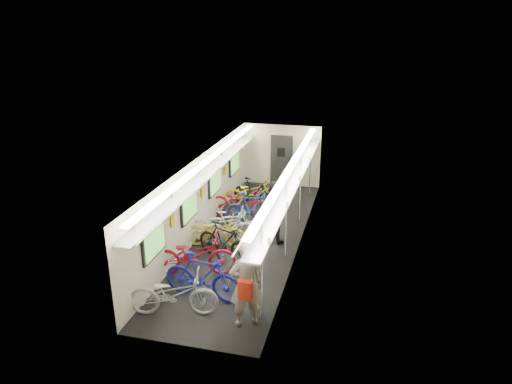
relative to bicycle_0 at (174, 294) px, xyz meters
The scene contains 15 objects.
train_car_shell 4.92m from the bicycle_0, 86.82° to the left, with size 10.00×10.00×10.00m.
bicycle_0 is the anchor object (origin of this frame).
bicycle_1 0.84m from the bicycle_0, 61.68° to the left, with size 0.54×1.93×1.16m, color navy.
bicycle_2 1.71m from the bicycle_0, 96.31° to the left, with size 0.74×2.12×1.12m, color maroon.
bicycle_3 2.65m from the bicycle_0, 83.18° to the left, with size 0.50×1.78×1.07m, color black.
bicycle_4 3.33m from the bicycle_0, 93.09° to the left, with size 0.62×1.78×0.94m, color gold.
bicycle_5 3.64m from the bicycle_0, 86.72° to the left, with size 0.48×1.69×1.02m, color silver.
bicycle_6 3.66m from the bicycle_0, 90.84° to the left, with size 0.69×1.98×1.04m, color silver.
bicycle_7 5.20m from the bicycle_0, 85.34° to the left, with size 0.49×1.75×1.05m, color navy.
bicycle_8 5.44m from the bicycle_0, 90.46° to the left, with size 0.72×2.06×1.08m, color maroon.
bicycle_9 6.47m from the bicycle_0, 88.56° to the left, with size 0.49×1.74×1.04m, color black.
bicycle_10 6.61m from the bicycle_0, 89.68° to the left, with size 0.66×1.90×1.00m, color yellow.
passenger_near 1.67m from the bicycle_0, ahead, with size 0.71×0.47×1.94m, color gray.
passenger_mid 4.36m from the bicycle_0, 72.15° to the left, with size 0.88×0.69×1.82m, color black.
backpack 2.05m from the bicycle_0, 20.01° to the right, with size 0.26×0.14×0.38m, color #B42312.
Camera 1 is at (3.12, -11.86, 5.96)m, focal length 32.00 mm.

